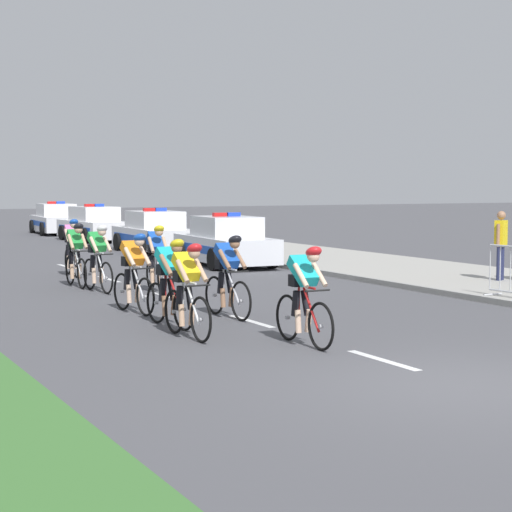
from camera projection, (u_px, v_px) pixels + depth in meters
name	position (u px, v px, depth m)	size (l,w,h in m)	color
ground_plane	(468.00, 385.00, 10.94)	(160.00, 160.00, 0.00)	#4C4C51
sidewalk_slab	(359.00, 264.00, 26.93)	(4.98, 60.00, 0.12)	#A3A099
kerb_edge	(289.00, 267.00, 25.82)	(0.16, 60.00, 0.13)	#9E9E99
lane_markings_centre	(205.00, 308.00, 17.80)	(0.14, 21.60, 0.01)	white
cyclist_lead	(305.00, 294.00, 13.57)	(0.42, 1.72, 1.56)	black
cyclist_second	(187.00, 289.00, 14.21)	(0.42, 1.72, 1.56)	black
cyclist_third	(170.00, 281.00, 15.32)	(0.45, 1.72, 1.56)	black
cyclist_fourth	(228.00, 275.00, 16.39)	(0.43, 1.72, 1.56)	black
cyclist_fifth	(134.00, 272.00, 16.99)	(0.45, 1.72, 1.56)	black
cyclist_sixth	(156.00, 258.00, 20.26)	(0.45, 1.72, 1.56)	black
cyclist_seventh	(98.00, 257.00, 20.34)	(0.44, 1.72, 1.56)	black
cyclist_eighth	(76.00, 254.00, 21.31)	(0.42, 1.72, 1.56)	black
cyclist_ninth	(72.00, 247.00, 23.83)	(0.43, 1.72, 1.56)	black
police_car_nearest	(226.00, 243.00, 26.89)	(2.20, 4.50, 1.59)	silver
police_car_second	(154.00, 233.00, 32.10)	(2.06, 4.43, 1.59)	white
police_car_third	(94.00, 225.00, 38.43)	(2.22, 4.51, 1.59)	white
police_car_furthest	(56.00, 220.00, 43.80)	(2.21, 4.50, 1.59)	white
spectator_closest	(501.00, 240.00, 21.68)	(0.49, 0.37, 1.68)	#23284C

